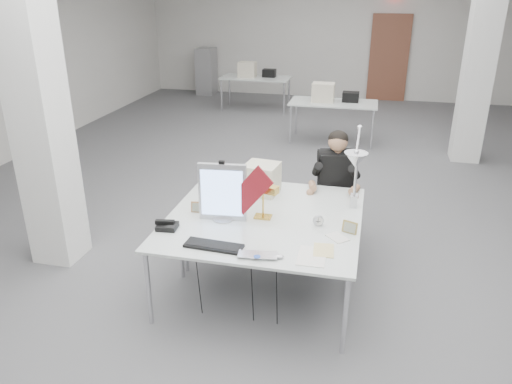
{
  "coord_description": "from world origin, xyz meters",
  "views": [
    {
      "loc": [
        0.9,
        -6.22,
        2.81
      ],
      "look_at": [
        -0.09,
        -2.0,
        0.97
      ],
      "focal_mm": 35.0,
      "sensor_mm": 36.0,
      "label": 1
    }
  ],
  "objects_px": {
    "laptop": "(257,258)",
    "bankers_lamp": "(263,200)",
    "office_chair": "(335,195)",
    "beige_monitor": "(262,179)",
    "desk_main": "(253,239)",
    "architect_lamp": "(355,174)",
    "monitor": "(223,192)",
    "desk_phone": "(167,226)",
    "seated_person": "(336,170)"
  },
  "relations": [
    {
      "from": "seated_person",
      "to": "office_chair",
      "type": "bearing_deg",
      "value": 75.9
    },
    {
      "from": "laptop",
      "to": "desk_phone",
      "type": "relative_size",
      "value": 1.79
    },
    {
      "from": "monitor",
      "to": "laptop",
      "type": "bearing_deg",
      "value": -59.46
    },
    {
      "from": "desk_main",
      "to": "office_chair",
      "type": "bearing_deg",
      "value": 69.37
    },
    {
      "from": "seated_person",
      "to": "desk_phone",
      "type": "bearing_deg",
      "value": -146.85
    },
    {
      "from": "desk_main",
      "to": "beige_monitor",
      "type": "bearing_deg",
      "value": 98.65
    },
    {
      "from": "architect_lamp",
      "to": "office_chair",
      "type": "bearing_deg",
      "value": 101.29
    },
    {
      "from": "desk_phone",
      "to": "beige_monitor",
      "type": "distance_m",
      "value": 1.2
    },
    {
      "from": "monitor",
      "to": "beige_monitor",
      "type": "relative_size",
      "value": 1.64
    },
    {
      "from": "laptop",
      "to": "architect_lamp",
      "type": "distance_m",
      "value": 1.27
    },
    {
      "from": "monitor",
      "to": "beige_monitor",
      "type": "distance_m",
      "value": 0.75
    },
    {
      "from": "desk_main",
      "to": "seated_person",
      "type": "xyz_separation_m",
      "value": [
        0.58,
        1.49,
        0.16
      ]
    },
    {
      "from": "monitor",
      "to": "beige_monitor",
      "type": "height_order",
      "value": "monitor"
    },
    {
      "from": "laptop",
      "to": "bankers_lamp",
      "type": "height_order",
      "value": "bankers_lamp"
    },
    {
      "from": "office_chair",
      "to": "architect_lamp",
      "type": "distance_m",
      "value": 1.12
    },
    {
      "from": "laptop",
      "to": "beige_monitor",
      "type": "height_order",
      "value": "beige_monitor"
    },
    {
      "from": "desk_main",
      "to": "monitor",
      "type": "height_order",
      "value": "monitor"
    },
    {
      "from": "office_chair",
      "to": "architect_lamp",
      "type": "relative_size",
      "value": 1.34
    },
    {
      "from": "laptop",
      "to": "beige_monitor",
      "type": "xyz_separation_m",
      "value": [
        -0.27,
        1.35,
        0.15
      ]
    },
    {
      "from": "beige_monitor",
      "to": "seated_person",
      "type": "bearing_deg",
      "value": 40.71
    },
    {
      "from": "seated_person",
      "to": "laptop",
      "type": "distance_m",
      "value": 1.9
    },
    {
      "from": "beige_monitor",
      "to": "monitor",
      "type": "bearing_deg",
      "value": -99.0
    },
    {
      "from": "desk_main",
      "to": "desk_phone",
      "type": "height_order",
      "value": "desk_phone"
    },
    {
      "from": "desk_phone",
      "to": "beige_monitor",
      "type": "xyz_separation_m",
      "value": [
        0.64,
        1.01,
        0.14
      ]
    },
    {
      "from": "beige_monitor",
      "to": "architect_lamp",
      "type": "xyz_separation_m",
      "value": [
        0.96,
        -0.38,
        0.27
      ]
    },
    {
      "from": "desk_main",
      "to": "laptop",
      "type": "height_order",
      "value": "laptop"
    },
    {
      "from": "seated_person",
      "to": "laptop",
      "type": "xyz_separation_m",
      "value": [
        -0.46,
        -1.83,
        -0.13
      ]
    },
    {
      "from": "monitor",
      "to": "bankers_lamp",
      "type": "xyz_separation_m",
      "value": [
        0.35,
        0.12,
        -0.09
      ]
    },
    {
      "from": "office_chair",
      "to": "seated_person",
      "type": "bearing_deg",
      "value": -104.1
    },
    {
      "from": "architect_lamp",
      "to": "laptop",
      "type": "bearing_deg",
      "value": -128.23
    },
    {
      "from": "desk_main",
      "to": "architect_lamp",
      "type": "relative_size",
      "value": 2.1
    },
    {
      "from": "monitor",
      "to": "architect_lamp",
      "type": "distance_m",
      "value": 1.22
    },
    {
      "from": "seated_person",
      "to": "bankers_lamp",
      "type": "height_order",
      "value": "seated_person"
    },
    {
      "from": "desk_main",
      "to": "desk_phone",
      "type": "relative_size",
      "value": 10.04
    },
    {
      "from": "office_chair",
      "to": "laptop",
      "type": "relative_size",
      "value": 3.58
    },
    {
      "from": "desk_main",
      "to": "monitor",
      "type": "relative_size",
      "value": 3.27
    },
    {
      "from": "beige_monitor",
      "to": "architect_lamp",
      "type": "distance_m",
      "value": 1.07
    },
    {
      "from": "office_chair",
      "to": "monitor",
      "type": "bearing_deg",
      "value": -141.31
    },
    {
      "from": "laptop",
      "to": "bankers_lamp",
      "type": "relative_size",
      "value": 0.88
    },
    {
      "from": "office_chair",
      "to": "beige_monitor",
      "type": "distance_m",
      "value": 0.96
    },
    {
      "from": "laptop",
      "to": "office_chair",
      "type": "bearing_deg",
      "value": 69.16
    },
    {
      "from": "desk_phone",
      "to": "beige_monitor",
      "type": "height_order",
      "value": "beige_monitor"
    },
    {
      "from": "desk_main",
      "to": "seated_person",
      "type": "relative_size",
      "value": 1.81
    },
    {
      "from": "monitor",
      "to": "laptop",
      "type": "height_order",
      "value": "monitor"
    },
    {
      "from": "laptop",
      "to": "architect_lamp",
      "type": "relative_size",
      "value": 0.37
    },
    {
      "from": "seated_person",
      "to": "beige_monitor",
      "type": "height_order",
      "value": "seated_person"
    },
    {
      "from": "beige_monitor",
      "to": "laptop",
      "type": "bearing_deg",
      "value": -71.4
    },
    {
      "from": "bankers_lamp",
      "to": "beige_monitor",
      "type": "distance_m",
      "value": 0.6
    },
    {
      "from": "desk_main",
      "to": "office_chair",
      "type": "xyz_separation_m",
      "value": [
        0.58,
        1.54,
        -0.17
      ]
    },
    {
      "from": "seated_person",
      "to": "beige_monitor",
      "type": "relative_size",
      "value": 2.97
    }
  ]
}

